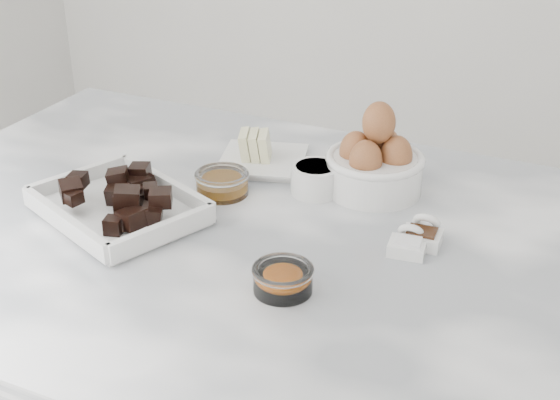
# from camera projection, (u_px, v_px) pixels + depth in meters

# --- Properties ---
(marble_slab) EXTENTS (1.20, 0.80, 0.04)m
(marble_slab) POSITION_uv_depth(u_px,v_px,m) (259.00, 243.00, 1.12)
(marble_slab) COLOR white
(marble_slab) RESTS_ON cabinet
(chocolate_dish) EXTENTS (0.29, 0.26, 0.06)m
(chocolate_dish) POSITION_uv_depth(u_px,v_px,m) (118.00, 201.00, 1.13)
(chocolate_dish) COLOR white
(chocolate_dish) RESTS_ON marble_slab
(butter_plate) EXTENTS (0.17, 0.17, 0.06)m
(butter_plate) POSITION_uv_depth(u_px,v_px,m) (262.00, 155.00, 1.30)
(butter_plate) COLOR white
(butter_plate) RESTS_ON marble_slab
(sugar_ramekin) EXTENTS (0.08, 0.08, 0.05)m
(sugar_ramekin) POSITION_uv_depth(u_px,v_px,m) (316.00, 178.00, 1.20)
(sugar_ramekin) COLOR white
(sugar_ramekin) RESTS_ON marble_slab
(egg_bowl) EXTENTS (0.15, 0.15, 0.15)m
(egg_bowl) POSITION_uv_depth(u_px,v_px,m) (375.00, 163.00, 1.20)
(egg_bowl) COLOR white
(egg_bowl) RESTS_ON marble_slab
(honey_bowl) EXTENTS (0.08, 0.08, 0.04)m
(honey_bowl) POSITION_uv_depth(u_px,v_px,m) (222.00, 183.00, 1.20)
(honey_bowl) COLOR white
(honey_bowl) RESTS_ON marble_slab
(zest_bowl) EXTENTS (0.08, 0.08, 0.03)m
(zest_bowl) POSITION_uv_depth(u_px,v_px,m) (283.00, 278.00, 0.96)
(zest_bowl) COLOR white
(zest_bowl) RESTS_ON marble_slab
(vanilla_spoon) EXTENTS (0.06, 0.07, 0.04)m
(vanilla_spoon) POSITION_uv_depth(u_px,v_px,m) (423.00, 234.00, 1.07)
(vanilla_spoon) COLOR white
(vanilla_spoon) RESTS_ON marble_slab
(salt_spoon) EXTENTS (0.05, 0.06, 0.04)m
(salt_spoon) POSITION_uv_depth(u_px,v_px,m) (408.00, 243.00, 1.05)
(salt_spoon) COLOR white
(salt_spoon) RESTS_ON marble_slab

